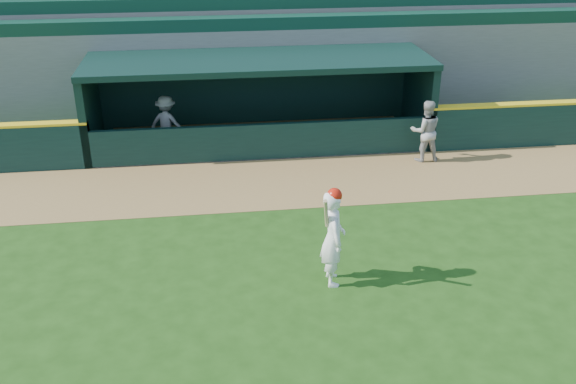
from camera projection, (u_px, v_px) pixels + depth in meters
name	position (u px, v px, depth m)	size (l,w,h in m)	color
ground	(300.00, 295.00, 11.47)	(120.00, 120.00, 0.00)	#1D4210
warning_track	(271.00, 183.00, 15.86)	(40.00, 3.00, 0.01)	olive
dugout_player_front	(425.00, 131.00, 16.87)	(0.81, 0.63, 1.66)	#9E9E99
dugout_player_inside	(167.00, 123.00, 17.63)	(0.99, 0.57, 1.54)	gray
dugout	(259.00, 94.00, 18.07)	(9.40, 2.80, 2.46)	slate
stands	(246.00, 26.00, 21.73)	(34.50, 6.25, 7.44)	slate
batter_at_plate	(333.00, 236.00, 11.49)	(0.50, 0.81, 1.91)	white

